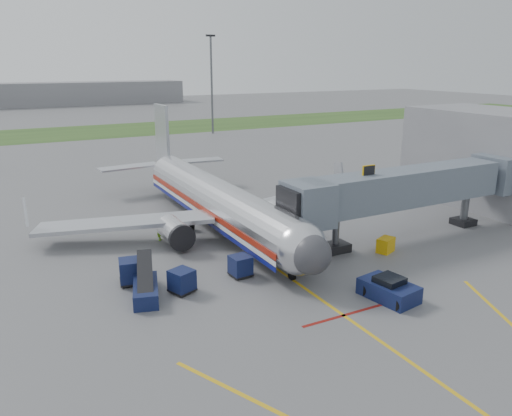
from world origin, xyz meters
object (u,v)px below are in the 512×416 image
airliner (217,200)px  belt_loader (146,289)px  ramp_worker (160,230)px  pushback_tug (389,289)px

airliner → belt_loader: size_ratio=7.16×
belt_loader → ramp_worker: size_ratio=2.72×
belt_loader → pushback_tug: bearing=-28.3°
airliner → belt_loader: (-9.99, -11.20, -2.06)m
pushback_tug → ramp_worker: 20.35m
pushback_tug → ramp_worker: (-9.83, 17.82, 0.28)m
pushback_tug → belt_loader: 15.89m
airliner → pushback_tug: 19.27m
ramp_worker → pushback_tug: bearing=-122.1°
pushback_tug → belt_loader: (-13.99, 7.55, -0.05)m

